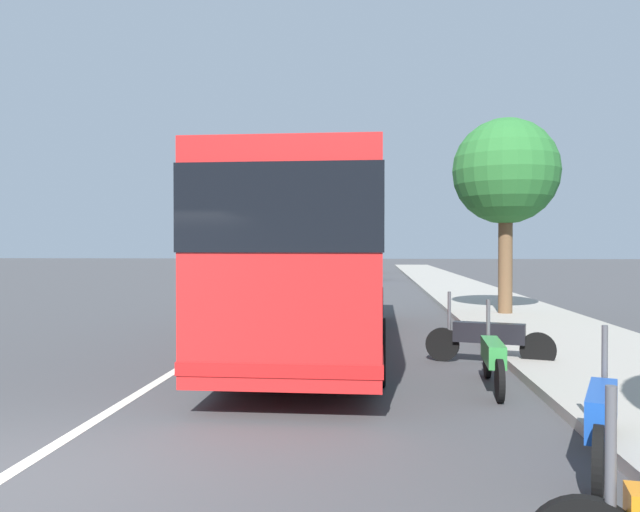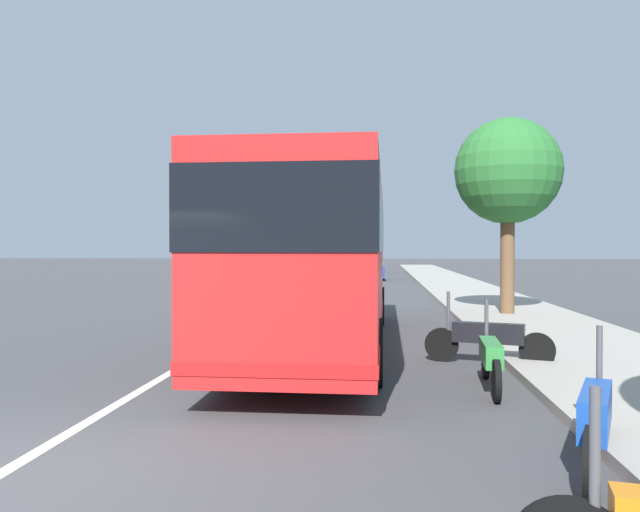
# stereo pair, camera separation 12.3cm
# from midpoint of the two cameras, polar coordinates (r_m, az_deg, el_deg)

# --- Properties ---
(sidewalk_curb) EXTENTS (110.00, 3.60, 0.14)m
(sidewalk_curb) POSITION_cam_midpoint_polar(r_m,az_deg,el_deg) (15.72, 19.70, -6.45)
(sidewalk_curb) COLOR #9E998E
(sidewalk_curb) RESTS_ON ground
(lane_divider_line) EXTENTS (110.00, 0.16, 0.01)m
(lane_divider_line) POSITION_cam_midpoint_polar(r_m,az_deg,el_deg) (15.58, -7.42, -6.72)
(lane_divider_line) COLOR silver
(lane_divider_line) RESTS_ON ground
(coach_bus) EXTENTS (11.38, 2.59, 3.35)m
(coach_bus) POSITION_cam_midpoint_polar(r_m,az_deg,el_deg) (12.85, -0.04, 0.41)
(coach_bus) COLOR red
(coach_bus) RESTS_ON ground
(motorcycle_nearest_curb) EXTENTS (2.01, 0.85, 1.25)m
(motorcycle_nearest_curb) POSITION_cam_midpoint_polar(r_m,az_deg,el_deg) (6.42, 23.82, -13.40)
(motorcycle_nearest_curb) COLOR black
(motorcycle_nearest_curb) RESTS_ON ground
(motorcycle_far_end) EXTENTS (2.14, 0.33, 1.23)m
(motorcycle_far_end) POSITION_cam_midpoint_polar(r_m,az_deg,el_deg) (9.41, 15.13, -8.94)
(motorcycle_far_end) COLOR black
(motorcycle_far_end) RESTS_ON ground
(motorcycle_mid_row) EXTENTS (0.75, 2.14, 1.25)m
(motorcycle_mid_row) POSITION_cam_midpoint_polar(r_m,az_deg,el_deg) (11.32, 14.79, -7.21)
(motorcycle_mid_row) COLOR black
(motorcycle_mid_row) RESTS_ON ground
(car_side_street) EXTENTS (4.62, 2.09, 1.40)m
(car_side_street) POSITION_cam_midpoint_polar(r_m,az_deg,el_deg) (39.91, 3.96, -1.19)
(car_side_street) COLOR navy
(car_side_street) RESTS_ON ground
(car_far_distant) EXTENTS (4.52, 1.90, 1.51)m
(car_far_distant) POSITION_cam_midpoint_polar(r_m,az_deg,el_deg) (50.19, 4.25, -0.74)
(car_far_distant) COLOR gray
(car_far_distant) RESTS_ON ground
(roadside_tree_mid_block) EXTENTS (3.05, 3.05, 5.76)m
(roadside_tree_mid_block) POSITION_cam_midpoint_polar(r_m,az_deg,el_deg) (18.93, 16.40, 7.29)
(roadside_tree_mid_block) COLOR brown
(roadside_tree_mid_block) RESTS_ON ground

